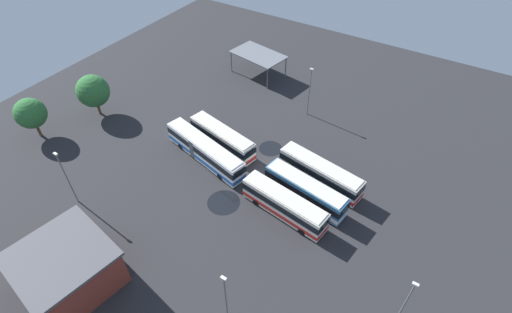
{
  "coord_description": "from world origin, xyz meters",
  "views": [
    {
      "loc": [
        20.23,
        -33.64,
        39.3
      ],
      "look_at": [
        -1.22,
        0.86,
        1.52
      ],
      "focal_mm": 27.05,
      "sensor_mm": 36.0,
      "label": 1
    }
  ],
  "objects_px": {
    "lamp_post_by_building": "(66,176)",
    "depot_building": "(67,269)",
    "bus_row0_slot1": "(222,138)",
    "tree_north_edge": "(93,91)",
    "bus_row0_slot0": "(205,150)",
    "lamp_post_near_entrance": "(309,90)",
    "bus_row1_slot2": "(320,173)",
    "lamp_post_mid_lot": "(226,301)",
    "tree_south_edge": "(30,113)",
    "maintenance_shelter": "(258,55)",
    "bus_row1_slot0": "(284,204)",
    "lamp_post_far_corner": "(403,307)",
    "bus_row1_slot1": "(305,191)"
  },
  "relations": [
    {
      "from": "bus_row1_slot1",
      "to": "bus_row1_slot2",
      "type": "xyz_separation_m",
      "value": [
        0.27,
        4.0,
        0.0
      ]
    },
    {
      "from": "depot_building",
      "to": "tree_north_edge",
      "type": "xyz_separation_m",
      "value": [
        -21.9,
        23.14,
        1.82
      ]
    },
    {
      "from": "bus_row1_slot0",
      "to": "depot_building",
      "type": "xyz_separation_m",
      "value": [
        -15.02,
        -20.67,
        0.86
      ]
    },
    {
      "from": "depot_building",
      "to": "lamp_post_by_building",
      "type": "xyz_separation_m",
      "value": [
        -9.24,
        8.05,
        2.05
      ]
    },
    {
      "from": "maintenance_shelter",
      "to": "lamp_post_by_building",
      "type": "distance_m",
      "value": 40.32
    },
    {
      "from": "maintenance_shelter",
      "to": "tree_south_edge",
      "type": "bearing_deg",
      "value": -119.85
    },
    {
      "from": "bus_row0_slot0",
      "to": "lamp_post_mid_lot",
      "type": "relative_size",
      "value": 1.62
    },
    {
      "from": "bus_row0_slot1",
      "to": "lamp_post_by_building",
      "type": "xyz_separation_m",
      "value": [
        -10.07,
        -19.07,
        2.9
      ]
    },
    {
      "from": "bus_row1_slot2",
      "to": "lamp_post_far_corner",
      "type": "relative_size",
      "value": 1.37
    },
    {
      "from": "depot_building",
      "to": "lamp_post_near_entrance",
      "type": "relative_size",
      "value": 1.26
    },
    {
      "from": "bus_row1_slot2",
      "to": "tree_north_edge",
      "type": "bearing_deg",
      "value": -172.56
    },
    {
      "from": "bus_row0_slot1",
      "to": "lamp_post_near_entrance",
      "type": "bearing_deg",
      "value": 63.81
    },
    {
      "from": "bus_row1_slot1",
      "to": "lamp_post_by_building",
      "type": "bearing_deg",
      "value": -147.7
    },
    {
      "from": "bus_row0_slot1",
      "to": "bus_row1_slot1",
      "type": "height_order",
      "value": "same"
    },
    {
      "from": "bus_row0_slot0",
      "to": "bus_row1_slot1",
      "type": "distance_m",
      "value": 15.98
    },
    {
      "from": "lamp_post_near_entrance",
      "to": "lamp_post_mid_lot",
      "type": "distance_m",
      "value": 37.63
    },
    {
      "from": "bus_row1_slot2",
      "to": "depot_building",
      "type": "distance_m",
      "value": 32.66
    },
    {
      "from": "lamp_post_mid_lot",
      "to": "tree_south_edge",
      "type": "xyz_separation_m",
      "value": [
        -42.57,
        8.95,
        -0.68
      ]
    },
    {
      "from": "bus_row0_slot1",
      "to": "lamp_post_near_entrance",
      "type": "height_order",
      "value": "lamp_post_near_entrance"
    },
    {
      "from": "lamp_post_near_entrance",
      "to": "tree_north_edge",
      "type": "xyz_separation_m",
      "value": [
        -29.88,
        -18.5,
        -0.22
      ]
    },
    {
      "from": "bus_row1_slot2",
      "to": "tree_north_edge",
      "type": "height_order",
      "value": "tree_north_edge"
    },
    {
      "from": "depot_building",
      "to": "bus_row0_slot1",
      "type": "bearing_deg",
      "value": 88.24
    },
    {
      "from": "bus_row0_slot1",
      "to": "tree_north_edge",
      "type": "bearing_deg",
      "value": -170.09
    },
    {
      "from": "maintenance_shelter",
      "to": "lamp_post_mid_lot",
      "type": "distance_m",
      "value": 48.82
    },
    {
      "from": "tree_north_edge",
      "to": "bus_row0_slot1",
      "type": "bearing_deg",
      "value": 9.91
    },
    {
      "from": "bus_row1_slot0",
      "to": "tree_north_edge",
      "type": "distance_m",
      "value": 37.1
    },
    {
      "from": "bus_row1_slot0",
      "to": "bus_row1_slot2",
      "type": "distance_m",
      "value": 7.64
    },
    {
      "from": "bus_row1_slot1",
      "to": "tree_south_edge",
      "type": "xyz_separation_m",
      "value": [
        -41.62,
        -10.05,
        2.51
      ]
    },
    {
      "from": "bus_row1_slot0",
      "to": "lamp_post_far_corner",
      "type": "relative_size",
      "value": 1.32
    },
    {
      "from": "bus_row1_slot0",
      "to": "tree_south_edge",
      "type": "height_order",
      "value": "tree_south_edge"
    },
    {
      "from": "lamp_post_far_corner",
      "to": "lamp_post_by_building",
      "type": "height_order",
      "value": "lamp_post_far_corner"
    },
    {
      "from": "lamp_post_by_building",
      "to": "tree_south_edge",
      "type": "height_order",
      "value": "lamp_post_by_building"
    },
    {
      "from": "lamp_post_far_corner",
      "to": "bus_row0_slot1",
      "type": "bearing_deg",
      "value": 155.75
    },
    {
      "from": "bus_row1_slot0",
      "to": "maintenance_shelter",
      "type": "bearing_deg",
      "value": 127.08
    },
    {
      "from": "lamp_post_by_building",
      "to": "lamp_post_mid_lot",
      "type": "relative_size",
      "value": 0.94
    },
    {
      "from": "bus_row1_slot0",
      "to": "tree_south_edge",
      "type": "distance_m",
      "value": 41.0
    },
    {
      "from": "bus_row0_slot0",
      "to": "tree_north_edge",
      "type": "xyz_separation_m",
      "value": [
        -22.17,
        -0.38,
        2.68
      ]
    },
    {
      "from": "bus_row1_slot2",
      "to": "lamp_post_mid_lot",
      "type": "height_order",
      "value": "lamp_post_mid_lot"
    },
    {
      "from": "bus_row1_slot2",
      "to": "lamp_post_near_entrance",
      "type": "distance_m",
      "value": 16.22
    },
    {
      "from": "lamp_post_by_building",
      "to": "bus_row1_slot1",
      "type": "bearing_deg",
      "value": 32.3
    },
    {
      "from": "bus_row0_slot0",
      "to": "lamp_post_near_entrance",
      "type": "xyz_separation_m",
      "value": [
        7.7,
        18.12,
        2.91
      ]
    },
    {
      "from": "lamp_post_by_building",
      "to": "lamp_post_mid_lot",
      "type": "distance_m",
      "value": 26.59
    },
    {
      "from": "lamp_post_near_entrance",
      "to": "bus_row0_slot1",
      "type": "bearing_deg",
      "value": -116.19
    },
    {
      "from": "depot_building",
      "to": "lamp_post_near_entrance",
      "type": "distance_m",
      "value": 42.45
    },
    {
      "from": "tree_north_edge",
      "to": "lamp_post_mid_lot",
      "type": "bearing_deg",
      "value": -24.7
    },
    {
      "from": "depot_building",
      "to": "lamp_post_far_corner",
      "type": "relative_size",
      "value": 1.2
    },
    {
      "from": "lamp_post_far_corner",
      "to": "bus_row1_slot2",
      "type": "bearing_deg",
      "value": 135.11
    },
    {
      "from": "tree_south_edge",
      "to": "tree_north_edge",
      "type": "relative_size",
      "value": 0.94
    },
    {
      "from": "bus_row0_slot1",
      "to": "lamp_post_far_corner",
      "type": "height_order",
      "value": "lamp_post_far_corner"
    },
    {
      "from": "lamp_post_by_building",
      "to": "depot_building",
      "type": "bearing_deg",
      "value": -41.06
    }
  ]
}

